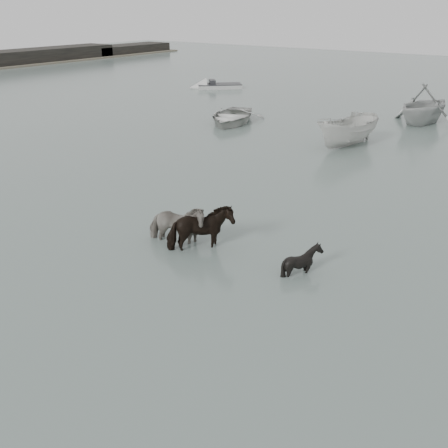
{
  "coord_description": "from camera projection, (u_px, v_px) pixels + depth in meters",
  "views": [
    {
      "loc": [
        8.35,
        -10.56,
        6.85
      ],
      "look_at": [
        0.56,
        0.16,
        1.0
      ],
      "focal_mm": 40.0,
      "sensor_mm": 36.0,
      "label": 1
    }
  ],
  "objects": [
    {
      "name": "ground",
      "position": [
        206.0,
        252.0,
        15.07
      ],
      "size": [
        140.0,
        140.0,
        0.0
      ],
      "primitive_type": "plane",
      "color": "#54645E",
      "rests_on": "ground"
    },
    {
      "name": "pony_pinto",
      "position": [
        176.0,
        218.0,
        15.28
      ],
      "size": [
        2.17,
        1.56,
        1.67
      ],
      "primitive_type": "imported",
      "rotation": [
        0.0,
        0.0,
        1.94
      ],
      "color": "black",
      "rests_on": "ground"
    },
    {
      "name": "pony_dark",
      "position": [
        201.0,
        225.0,
        14.81
      ],
      "size": [
        1.82,
        1.98,
        1.67
      ],
      "primitive_type": "imported",
      "rotation": [
        0.0,
        0.0,
        1.3
      ],
      "color": "black",
      "rests_on": "ground"
    },
    {
      "name": "pony_black",
      "position": [
        303.0,
        254.0,
        13.67
      ],
      "size": [
        1.27,
        1.19,
        1.15
      ],
      "primitive_type": "imported",
      "rotation": [
        0.0,
        0.0,
        1.87
      ],
      "color": "black",
      "rests_on": "ground"
    },
    {
      "name": "rowboat_lead",
      "position": [
        231.0,
        115.0,
        31.26
      ],
      "size": [
        5.02,
        5.88,
        1.03
      ],
      "primitive_type": "imported",
      "rotation": [
        0.0,
        0.0,
        0.34
      ],
      "color": "#BCBBB6",
      "rests_on": "ground"
    },
    {
      "name": "rowboat_trail",
      "position": [
        425.0,
        103.0,
        30.66
      ],
      "size": [
        5.3,
        5.81,
        2.61
      ],
      "primitive_type": "imported",
      "rotation": [
        0.0,
        0.0,
        2.91
      ],
      "color": "#AEB0AD",
      "rests_on": "ground"
    },
    {
      "name": "boat_small",
      "position": [
        348.0,
        130.0,
        25.88
      ],
      "size": [
        2.67,
        4.85,
        1.77
      ],
      "primitive_type": "imported",
      "rotation": [
        0.0,
        0.0,
        -0.22
      ],
      "color": "silver",
      "rests_on": "ground"
    },
    {
      "name": "skiff_outer",
      "position": [
        219.0,
        84.0,
        44.19
      ],
      "size": [
        4.95,
        4.88,
        0.75
      ],
      "primitive_type": null,
      "rotation": [
        0.0,
        0.0,
        3.91
      ],
      "color": "#B2B2AD",
      "rests_on": "ground"
    }
  ]
}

